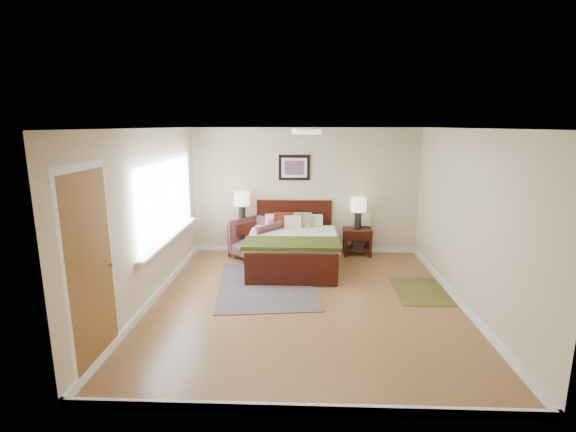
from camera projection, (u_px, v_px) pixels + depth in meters
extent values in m
plane|color=#915D37|center=(305.00, 301.00, 6.17)|extent=(5.00, 5.00, 0.00)
cube|color=#C7B090|center=(305.00, 191.00, 8.34)|extent=(4.50, 0.04, 2.50)
cube|color=#C7B090|center=(307.00, 284.00, 3.46)|extent=(4.50, 0.04, 2.50)
cube|color=#C7B090|center=(149.00, 217.00, 5.99)|extent=(0.04, 5.00, 2.50)
cube|color=#C7B090|center=(467.00, 220.00, 5.82)|extent=(0.04, 5.00, 2.50)
cube|color=white|center=(307.00, 128.00, 5.63)|extent=(4.50, 5.00, 0.02)
cube|color=silver|center=(166.00, 198.00, 6.64)|extent=(0.02, 2.72, 1.32)
cube|color=silver|center=(167.00, 198.00, 6.64)|extent=(0.01, 2.60, 1.20)
cube|color=silver|center=(171.00, 237.00, 6.77)|extent=(0.10, 2.72, 0.04)
cube|color=silver|center=(90.00, 268.00, 4.31)|extent=(0.01, 1.00, 2.18)
cube|color=brown|center=(92.00, 272.00, 4.32)|extent=(0.01, 0.90, 2.10)
cylinder|color=#999999|center=(111.00, 265.00, 4.70)|extent=(0.04, 0.04, 0.04)
cylinder|color=white|center=(307.00, 131.00, 5.64)|extent=(0.40, 0.40, 0.07)
cylinder|color=beige|center=(307.00, 129.00, 5.64)|extent=(0.44, 0.44, 0.01)
cube|color=#380E08|center=(294.00, 226.00, 8.46)|extent=(1.50, 0.06, 1.05)
cube|color=#380E08|center=(291.00, 269.00, 6.67)|extent=(1.50, 0.06, 0.53)
cube|color=#380E08|center=(254.00, 250.00, 7.62)|extent=(0.06, 1.88, 0.17)
cube|color=#380E08|center=(332.00, 251.00, 7.56)|extent=(0.06, 1.88, 0.17)
cube|color=beige|center=(293.00, 244.00, 7.56)|extent=(1.40, 1.86, 0.21)
cube|color=beige|center=(293.00, 238.00, 7.44)|extent=(1.58, 1.63, 0.09)
cube|color=#3E3E12|center=(292.00, 243.00, 6.95)|extent=(1.62, 0.70, 0.07)
cube|color=beige|center=(277.00, 221.00, 8.21)|extent=(0.47, 0.18, 0.24)
cube|color=beige|center=(311.00, 221.00, 8.18)|extent=(0.47, 0.18, 0.24)
cube|color=#59180A|center=(283.00, 220.00, 8.08)|extent=(0.37, 0.17, 0.30)
cube|color=olive|center=(302.00, 221.00, 8.06)|extent=(0.37, 0.16, 0.30)
cube|color=beige|center=(293.00, 222.00, 8.00)|extent=(0.32, 0.13, 0.26)
cube|color=black|center=(294.00, 168.00, 8.23)|extent=(0.62, 0.03, 0.50)
cube|color=silver|center=(294.00, 168.00, 8.21)|extent=(0.50, 0.01, 0.38)
cube|color=#A52D23|center=(294.00, 168.00, 8.20)|extent=(0.38, 0.01, 0.28)
cube|color=#380E08|center=(242.00, 224.00, 8.30)|extent=(0.54, 0.48, 0.05)
cube|color=#380E08|center=(229.00, 242.00, 8.17)|extent=(0.05, 0.05, 0.60)
cube|color=#380E08|center=(253.00, 242.00, 8.15)|extent=(0.05, 0.05, 0.60)
cube|color=#380E08|center=(233.00, 236.00, 8.58)|extent=(0.05, 0.05, 0.60)
cube|color=#380E08|center=(256.00, 237.00, 8.57)|extent=(0.05, 0.05, 0.60)
cube|color=#380E08|center=(241.00, 232.00, 8.10)|extent=(0.48, 0.03, 0.14)
cube|color=#380E08|center=(358.00, 230.00, 8.24)|extent=(0.54, 0.41, 0.05)
cube|color=#380E08|center=(346.00, 245.00, 8.13)|extent=(0.05, 0.05, 0.49)
cube|color=#380E08|center=(371.00, 246.00, 8.11)|extent=(0.05, 0.05, 0.49)
cube|color=#380E08|center=(344.00, 240.00, 8.47)|extent=(0.05, 0.05, 0.49)
cube|color=#380E08|center=(368.00, 241.00, 8.45)|extent=(0.05, 0.05, 0.49)
cube|color=#380E08|center=(359.00, 237.00, 8.07)|extent=(0.48, 0.03, 0.14)
cube|color=#380E08|center=(357.00, 248.00, 8.32)|extent=(0.48, 0.35, 0.03)
cube|color=black|center=(357.00, 247.00, 8.31)|extent=(0.20, 0.25, 0.03)
cube|color=black|center=(357.00, 245.00, 8.30)|extent=(0.20, 0.25, 0.03)
cube|color=black|center=(357.00, 243.00, 8.29)|extent=(0.20, 0.25, 0.03)
cube|color=black|center=(357.00, 242.00, 8.29)|extent=(0.20, 0.25, 0.03)
cube|color=black|center=(357.00, 240.00, 8.28)|extent=(0.20, 0.25, 0.03)
cylinder|color=black|center=(242.00, 215.00, 8.26)|extent=(0.14, 0.14, 0.32)
cylinder|color=black|center=(242.00, 206.00, 8.22)|extent=(0.02, 0.02, 0.06)
cylinder|color=beige|center=(242.00, 199.00, 8.19)|extent=(0.31, 0.31, 0.26)
cylinder|color=black|center=(358.00, 221.00, 8.19)|extent=(0.14, 0.14, 0.32)
cylinder|color=black|center=(358.00, 212.00, 8.16)|extent=(0.02, 0.02, 0.06)
cylinder|color=beige|center=(359.00, 205.00, 8.13)|extent=(0.31, 0.31, 0.26)
imported|color=brown|center=(258.00, 239.00, 8.07)|extent=(1.18, 1.19, 0.78)
cube|color=#0C163D|center=(267.00, 284.00, 6.78)|extent=(1.77, 2.33, 0.01)
cube|color=black|center=(420.00, 291.00, 6.51)|extent=(0.76, 1.14, 0.01)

